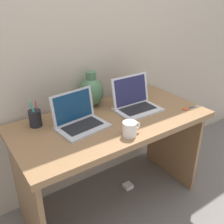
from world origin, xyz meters
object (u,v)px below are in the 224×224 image
object	(u,v)px
laptop_left	(78,118)
green_vase	(91,91)
power_brick	(128,186)
pen_cup	(35,118)
laptop_right	(134,101)
scissors	(188,108)
coffee_mug	(130,129)

from	to	relation	value
laptop_left	green_vase	world-z (taller)	green_vase
green_vase	laptop_left	bearing A→B (deg)	-135.74
power_brick	pen_cup	bearing A→B (deg)	167.22
laptop_right	pen_cup	xyz separation A→B (m)	(-0.67, 0.15, -0.01)
laptop_left	scissors	world-z (taller)	laptop_left
scissors	green_vase	bearing A→B (deg)	140.58
laptop_left	pen_cup	world-z (taller)	laptop_left
laptop_right	scissors	distance (m)	0.40
laptop_left	coffee_mug	distance (m)	0.34
green_vase	scissors	bearing A→B (deg)	-39.42
laptop_right	pen_cup	distance (m)	0.69
coffee_mug	power_brick	world-z (taller)	coffee_mug
laptop_left	power_brick	xyz separation A→B (m)	(0.42, 0.00, -0.77)
scissors	coffee_mug	bearing A→B (deg)	-174.99
green_vase	laptop_right	bearing A→B (deg)	-44.89
laptop_left	scissors	distance (m)	0.81
green_vase	power_brick	xyz separation A→B (m)	(0.20, -0.22, -0.83)
pen_cup	scissors	world-z (taller)	pen_cup
coffee_mug	laptop_left	bearing A→B (deg)	125.07
pen_cup	power_brick	distance (m)	1.02
laptop_left	coffee_mug	xyz separation A→B (m)	(0.19, -0.28, -0.01)
laptop_left	laptop_right	world-z (taller)	laptop_right
pen_cup	scissors	bearing A→B (deg)	-20.71
laptop_left	laptop_right	distance (m)	0.45
laptop_left	pen_cup	xyz separation A→B (m)	(-0.22, 0.15, -0.00)
laptop_right	coffee_mug	bearing A→B (deg)	-132.73
scissors	laptop_left	bearing A→B (deg)	163.67
coffee_mug	pen_cup	world-z (taller)	pen_cup
green_vase	pen_cup	xyz separation A→B (m)	(-0.45, -0.07, -0.06)
laptop_right	pen_cup	bearing A→B (deg)	167.43
laptop_left	power_brick	size ratio (longest dim) A/B	4.65
scissors	power_brick	bearing A→B (deg)	146.65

